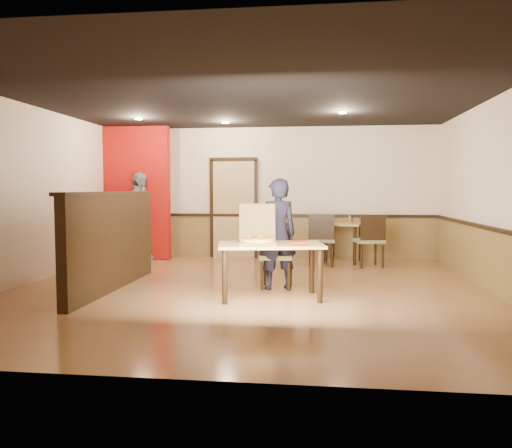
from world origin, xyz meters
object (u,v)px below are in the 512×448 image
(side_table, at_px, (343,232))
(side_chair_left, at_px, (321,238))
(side_chair_right, at_px, (370,238))
(diner, at_px, (277,234))
(passerby, at_px, (139,217))
(diner_chair, at_px, (277,252))
(condiment, at_px, (350,219))
(pizza_box, at_px, (257,239))
(main_table, at_px, (271,251))

(side_table, bearing_deg, side_chair_left, -125.79)
(side_chair_right, xyz_separation_m, side_table, (-0.47, 0.62, 0.07))
(diner, xyz_separation_m, passerby, (-3.05, 2.59, 0.10))
(diner_chair, distance_m, condiment, 3.17)
(diner_chair, relative_size, diner, 0.59)
(diner_chair, height_order, side_chair_right, side_chair_right)
(diner, bearing_deg, pizza_box, 49.36)
(side_chair_right, xyz_separation_m, condiment, (-0.33, 0.77, 0.32))
(side_chair_right, bearing_deg, diner, 42.34)
(passerby, relative_size, pizza_box, 2.82)
(diner, bearing_deg, main_table, 63.79)
(side_table, bearing_deg, diner_chair, -112.45)
(diner_chair, xyz_separation_m, passerby, (-3.04, 2.44, 0.39))
(diner_chair, xyz_separation_m, pizza_box, (-0.20, -0.81, 0.29))
(condiment, bearing_deg, passerby, -174.04)
(condiment, bearing_deg, side_table, -133.29)
(diner, bearing_deg, passerby, -62.94)
(side_chair_left, relative_size, side_chair_right, 1.01)
(diner_chair, xyz_separation_m, diner, (0.01, -0.15, 0.29))
(main_table, distance_m, diner_chair, 0.79)
(diner, distance_m, condiment, 3.29)
(main_table, height_order, diner, diner)
(side_chair_left, relative_size, pizza_box, 1.56)
(pizza_box, distance_m, condiment, 3.98)
(condiment, bearing_deg, side_chair_right, -66.62)
(passerby, bearing_deg, condiment, -60.06)
(side_chair_left, xyz_separation_m, pizza_box, (-0.88, -2.93, 0.26))
(side_chair_right, distance_m, diner, 2.78)
(side_chair_left, xyz_separation_m, side_table, (0.45, 0.63, 0.06))
(pizza_box, bearing_deg, condiment, 60.86)
(main_table, bearing_deg, pizza_box, 178.57)
(side_chair_left, height_order, condiment, side_chair_left)
(side_table, distance_m, condiment, 0.32)
(main_table, relative_size, side_chair_left, 1.50)
(main_table, distance_m, side_chair_left, 2.99)
(side_table, height_order, pizza_box, pizza_box)
(diner_chair, bearing_deg, side_chair_left, 73.07)
(diner_chair, height_order, side_chair_left, side_chair_left)
(diner_chair, bearing_deg, pizza_box, -103.03)
(side_chair_left, distance_m, pizza_box, 3.07)
(side_table, relative_size, pizza_box, 1.41)
(side_chair_right, distance_m, side_table, 0.78)
(diner_chair, xyz_separation_m, side_chair_right, (1.60, 2.12, 0.02))
(side_chair_left, xyz_separation_m, diner, (-0.67, -2.27, 0.26))
(main_table, xyz_separation_m, diner_chair, (0.03, 0.79, -0.11))
(diner_chair, height_order, diner, diner)
(diner_chair, xyz_separation_m, condiment, (1.27, 2.89, 0.34))
(passerby, relative_size, condiment, 12.96)
(main_table, bearing_deg, side_table, 61.72)
(condiment, bearing_deg, diner, -112.46)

